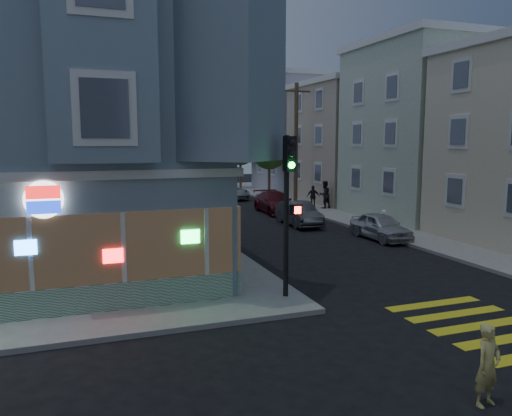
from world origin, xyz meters
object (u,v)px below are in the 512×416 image
parked_car_d (229,191)px  traffic_signal (289,189)px  fire_hydrant (384,217)px  street_tree_near (269,152)px  pedestrian_b (313,197)px  parked_car_a (381,226)px  street_tree_far (240,151)px  parked_car_c (276,203)px  running_child (488,365)px  pedestrian_a (324,195)px  utility_pole (296,142)px  parked_car_b (299,214)px

parked_car_d → traffic_signal: bearing=-110.2°
parked_car_d → fire_hydrant: size_ratio=5.57×
street_tree_near → pedestrian_b: street_tree_near is taller
parked_car_a → fire_hydrant: 3.86m
pedestrian_b → parked_car_a: bearing=97.7°
traffic_signal → fire_hydrant: bearing=36.7°
street_tree_far → parked_car_d: (-3.60, -7.95, -3.28)m
parked_car_d → traffic_signal: size_ratio=0.96×
parked_car_d → parked_car_c: bearing=-93.1°
traffic_signal → running_child: bearing=-89.1°
street_tree_far → parked_car_a: street_tree_far is taller
pedestrian_a → parked_car_a: size_ratio=0.50×
pedestrian_a → parked_car_c: bearing=-14.4°
street_tree_far → pedestrian_b: bearing=-89.2°
parked_car_c → pedestrian_b: bearing=13.9°
street_tree_near → running_child: street_tree_near is taller
pedestrian_b → parked_car_d: pedestrian_b is taller
pedestrian_a → parked_car_c: pedestrian_a is taller
street_tree_far → parked_car_c: bearing=-100.0°
utility_pole → pedestrian_b: 4.44m
street_tree_near → parked_car_a: (-1.50, -19.22, -3.27)m
street_tree_near → running_child: (-8.70, -33.47, -3.15)m
pedestrian_a → pedestrian_b: bearing=-61.4°
fire_hydrant → parked_car_b: bearing=154.5°
parked_car_c → parked_car_d: bearing=96.4°
pedestrian_b → parked_car_b: size_ratio=0.38×
parked_car_c → traffic_signal: bearing=-108.6°
utility_pole → parked_car_d: bearing=119.3°
pedestrian_b → parked_car_a: (-1.71, -11.05, -0.28)m
parked_car_a → street_tree_far: bearing=86.4°
parked_car_b → parked_car_d: parked_car_b is taller
pedestrian_b → traffic_signal: bearing=78.1°
utility_pole → fire_hydrant: 11.00m
parked_car_b → street_tree_far: bearing=83.0°
pedestrian_a → street_tree_near: bearing=-99.7°
fire_hydrant → traffic_signal: bearing=-135.2°
pedestrian_a → traffic_signal: bearing=44.4°
street_tree_near → parked_car_d: bearing=179.1°
pedestrian_b → fire_hydrant: (0.59, -7.95, -0.35)m
parked_car_b → fire_hydrant: 4.88m
utility_pole → pedestrian_a: size_ratio=4.62×
parked_car_c → street_tree_near: bearing=73.7°
running_child → parked_car_d: bearing=71.3°
utility_pole → parked_car_d: 8.08m
pedestrian_a → parked_car_a: pedestrian_a is taller
fire_hydrant → parked_car_a: bearing=-126.6°
street_tree_near → parked_car_b: 14.83m
running_child → pedestrian_a: (9.50, 24.68, 0.34)m
parked_car_a → parked_car_b: parked_car_b is taller
street_tree_near → pedestrian_a: size_ratio=2.72×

